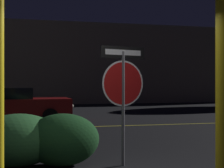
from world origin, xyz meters
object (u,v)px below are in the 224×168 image
(yellow_pole_right, at_px, (221,97))
(passing_car_2, at_px, (11,105))
(hedge_bush_2, at_px, (18,140))
(stop_sign, at_px, (123,83))
(hedge_bush_3, at_px, (63,140))

(yellow_pole_right, distance_m, passing_car_2, 9.59)
(yellow_pole_right, xyz_separation_m, hedge_bush_2, (-2.87, 2.10, -0.86))
(yellow_pole_right, bearing_deg, stop_sign, 118.69)
(hedge_bush_3, bearing_deg, hedge_bush_2, 169.44)
(stop_sign, bearing_deg, passing_car_2, 97.27)
(hedge_bush_2, xyz_separation_m, hedge_bush_3, (0.80, -0.15, 0.00))
(passing_car_2, bearing_deg, yellow_pole_right, 17.26)
(yellow_pole_right, relative_size, hedge_bush_2, 1.70)
(hedge_bush_3, bearing_deg, stop_sign, -10.31)
(yellow_pole_right, distance_m, hedge_bush_2, 3.65)
(hedge_bush_2, xyz_separation_m, passing_car_2, (-0.83, 6.73, 0.22))
(hedge_bush_3, relative_size, passing_car_2, 0.29)
(yellow_pole_right, height_order, hedge_bush_3, yellow_pole_right)
(passing_car_2, bearing_deg, hedge_bush_2, 1.56)
(hedge_bush_2, bearing_deg, passing_car_2, 97.00)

